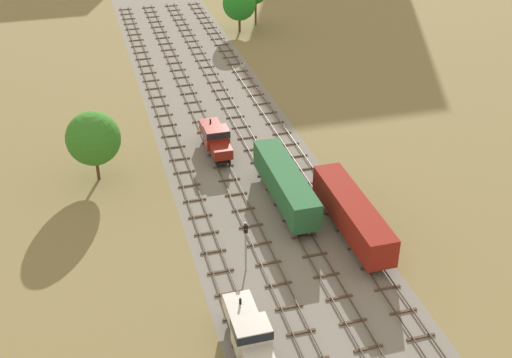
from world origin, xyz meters
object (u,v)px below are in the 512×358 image
object	(u,v)px
freight_boxcar_centre_left_mid	(285,183)
signal_post_near	(246,241)
shunter_loco_far_left_nearest	(250,334)
freight_boxcar_centre_near	(352,213)
shunter_loco_left_midfar	(216,138)

from	to	relation	value
freight_boxcar_centre_left_mid	signal_post_near	bearing A→B (deg)	-124.95
shunter_loco_far_left_nearest	freight_boxcar_centre_near	bearing A→B (deg)	42.65
shunter_loco_far_left_nearest	shunter_loco_left_midfar	distance (m)	31.77
shunter_loco_far_left_nearest	freight_boxcar_centre_near	size ratio (longest dim) A/B	0.60
shunter_loco_left_midfar	signal_post_near	bearing A→B (deg)	-95.77
freight_boxcar_centre_left_mid	signal_post_near	xyz separation A→B (m)	(-6.63, -9.49, 0.85)
shunter_loco_far_left_nearest	freight_boxcar_centre_near	world-z (taller)	freight_boxcar_centre_near
shunter_loco_far_left_nearest	signal_post_near	xyz separation A→B (m)	(2.21, 9.59, 1.29)
freight_boxcar_centre_near	signal_post_near	bearing A→B (deg)	-166.67
freight_boxcar_centre_near	signal_post_near	xyz separation A→B (m)	(-11.05, -2.62, 0.85)
shunter_loco_left_midfar	freight_boxcar_centre_left_mid	bearing A→B (deg)	-70.34
freight_boxcar_centre_near	shunter_loco_left_midfar	bearing A→B (deg)	114.66
shunter_loco_far_left_nearest	freight_boxcar_centre_left_mid	size ratio (longest dim) A/B	0.60
signal_post_near	shunter_loco_far_left_nearest	bearing A→B (deg)	-102.96
freight_boxcar_centre_left_mid	shunter_loco_left_midfar	xyz separation A→B (m)	(-4.42, 12.38, -0.44)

